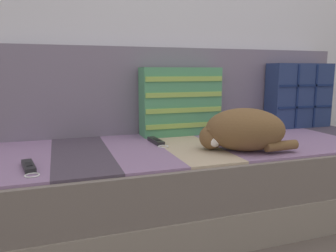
{
  "coord_description": "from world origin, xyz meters",
  "views": [
    {
      "loc": [
        -0.69,
        -1.32,
        0.7
      ],
      "look_at": [
        -0.22,
        0.05,
        0.46
      ],
      "focal_mm": 35.0,
      "sensor_mm": 36.0,
      "label": 1
    }
  ],
  "objects_px": {
    "couch": "(205,176)",
    "throw_pillow_quilted": "(299,95)",
    "game_remote_near": "(29,167)",
    "game_remote_far": "(156,141)",
    "throw_pillow_striped": "(180,101)",
    "sleeping_cat": "(242,131)"
  },
  "relations": [
    {
      "from": "game_remote_near",
      "to": "throw_pillow_quilted",
      "type": "bearing_deg",
      "value": 16.1
    },
    {
      "from": "throw_pillow_striped",
      "to": "game_remote_far",
      "type": "relative_size",
      "value": 2.21
    },
    {
      "from": "game_remote_far",
      "to": "throw_pillow_striped",
      "type": "bearing_deg",
      "value": 43.02
    },
    {
      "from": "couch",
      "to": "game_remote_near",
      "type": "xyz_separation_m",
      "value": [
        -0.79,
        -0.23,
        0.19
      ]
    },
    {
      "from": "throw_pillow_quilted",
      "to": "game_remote_far",
      "type": "bearing_deg",
      "value": -169.63
    },
    {
      "from": "couch",
      "to": "throw_pillow_quilted",
      "type": "xyz_separation_m",
      "value": [
        0.73,
        0.21,
        0.37
      ]
    },
    {
      "from": "sleeping_cat",
      "to": "couch",
      "type": "bearing_deg",
      "value": 105.31
    },
    {
      "from": "couch",
      "to": "sleeping_cat",
      "type": "height_order",
      "value": "sleeping_cat"
    },
    {
      "from": "throw_pillow_striped",
      "to": "game_remote_far",
      "type": "distance_m",
      "value": 0.31
    },
    {
      "from": "throw_pillow_striped",
      "to": "game_remote_far",
      "type": "xyz_separation_m",
      "value": [
        -0.19,
        -0.18,
        -0.17
      ]
    },
    {
      "from": "throw_pillow_quilted",
      "to": "sleeping_cat",
      "type": "xyz_separation_m",
      "value": [
        -0.67,
        -0.44,
        -0.11
      ]
    },
    {
      "from": "couch",
      "to": "throw_pillow_striped",
      "type": "xyz_separation_m",
      "value": [
        -0.05,
        0.21,
        0.36
      ]
    },
    {
      "from": "game_remote_near",
      "to": "game_remote_far",
      "type": "bearing_deg",
      "value": 25.43
    },
    {
      "from": "sleeping_cat",
      "to": "game_remote_near",
      "type": "height_order",
      "value": "sleeping_cat"
    },
    {
      "from": "couch",
      "to": "throw_pillow_quilted",
      "type": "distance_m",
      "value": 0.85
    },
    {
      "from": "couch",
      "to": "game_remote_far",
      "type": "relative_size",
      "value": 10.46
    },
    {
      "from": "couch",
      "to": "throw_pillow_quilted",
      "type": "height_order",
      "value": "throw_pillow_quilted"
    },
    {
      "from": "throw_pillow_quilted",
      "to": "game_remote_far",
      "type": "relative_size",
      "value": 2.08
    },
    {
      "from": "couch",
      "to": "sleeping_cat",
      "type": "bearing_deg",
      "value": -74.69
    },
    {
      "from": "sleeping_cat",
      "to": "game_remote_near",
      "type": "relative_size",
      "value": 2.01
    },
    {
      "from": "couch",
      "to": "game_remote_far",
      "type": "bearing_deg",
      "value": 172.25
    },
    {
      "from": "sleeping_cat",
      "to": "game_remote_near",
      "type": "distance_m",
      "value": 0.86
    }
  ]
}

